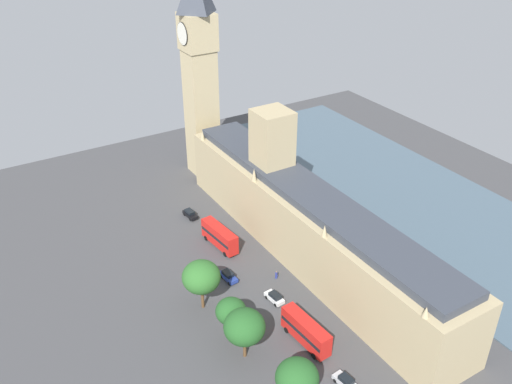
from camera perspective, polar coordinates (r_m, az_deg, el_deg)
The scene contains 16 objects.
ground_plane at distance 116.31m, azimuth 4.56°, elevation -6.82°, with size 149.57×149.57×0.00m, color #424244.
river_thames at distance 137.40m, azimuth 16.96°, elevation -1.79°, with size 41.82×134.61×0.25m, color #475B6B.
parliament_building at distance 113.50m, azimuth 5.17°, elevation -2.89°, with size 12.87×79.57×27.46m.
clock_tower at distance 139.34m, azimuth -5.86°, elevation 12.42°, with size 7.79×7.79×53.74m.
car_black_midblock at distance 129.47m, azimuth -6.80°, elevation -2.25°, with size 2.14×4.50×1.74m.
double_decker_bus_trailing at distance 118.16m, azimuth -3.77°, elevation -4.55°, with size 3.54×10.70×4.75m.
car_blue_near_tower at distance 110.04m, azimuth -2.87°, elevation -8.63°, with size 2.12×4.47×1.74m.
car_white_far_end at distance 105.10m, azimuth 1.93°, elevation -10.79°, with size 2.18×4.37×1.74m.
double_decker_bus_opposite_hall at distance 96.47m, azimuth 5.15°, elevation -14.05°, with size 3.23×10.64×4.75m.
car_silver_corner at distance 92.12m, azimuth 9.19°, elevation -18.70°, with size 2.23×4.27×1.74m.
pedestrian_by_river_gate at distance 110.42m, azimuth 2.10°, elevation -8.55°, with size 0.49×0.60×1.66m.
plane_tree_under_trees at distance 94.91m, azimuth -2.60°, elevation -12.18°, with size 5.26×5.26×8.12m.
plane_tree_leading at distance 100.36m, azimuth -5.66°, elevation -8.71°, with size 6.98×6.98×9.99m.
plane_tree_kerbside at distance 83.36m, azimuth 4.25°, elevation -18.55°, with size 6.35×6.35×9.88m.
plane_tree_slot_10 at distance 91.28m, azimuth -1.20°, elevation -13.73°, with size 6.83×6.83×9.36m.
street_lamp_slot_11 at distance 104.76m, azimuth -5.69°, elevation -8.73°, with size 0.56×0.56×6.04m.
Camera 1 is at (56.13, 74.44, 69.54)m, focal length 38.82 mm.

